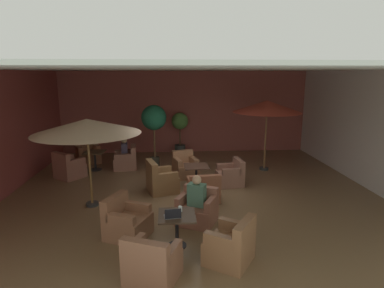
# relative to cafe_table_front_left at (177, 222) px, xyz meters

# --- Properties ---
(ground_plane) EXTENTS (10.51, 10.31, 0.02)m
(ground_plane) POSITION_rel_cafe_table_front_left_xyz_m (0.53, 2.81, -0.53)
(ground_plane) COLOR brown
(wall_back_brick) EXTENTS (10.51, 0.08, 3.44)m
(wall_back_brick) POSITION_rel_cafe_table_front_left_xyz_m (0.53, 7.93, 1.20)
(wall_back_brick) COLOR #984A41
(wall_back_brick) RESTS_ON ground_plane
(wall_right_plain) EXTENTS (0.08, 10.31, 3.44)m
(wall_right_plain) POSITION_rel_cafe_table_front_left_xyz_m (5.74, 2.81, 1.20)
(wall_right_plain) COLOR silver
(wall_right_plain) RESTS_ON ground_plane
(ceiling_slab) EXTENTS (10.51, 10.31, 0.06)m
(ceiling_slab) POSITION_rel_cafe_table_front_left_xyz_m (0.53, 2.81, 2.95)
(ceiling_slab) COLOR silver
(ceiling_slab) RESTS_ON wall_back_brick
(cafe_table_front_left) EXTENTS (0.72, 0.72, 0.67)m
(cafe_table_front_left) POSITION_rel_cafe_table_front_left_xyz_m (0.00, 0.00, 0.00)
(cafe_table_front_left) COLOR black
(cafe_table_front_left) RESTS_ON ground_plane
(armchair_front_left_north) EXTENTS (1.02, 0.99, 0.83)m
(armchair_front_left_north) POSITION_rel_cafe_table_front_left_xyz_m (-0.44, -1.06, -0.22)
(armchair_front_left_north) COLOR brown
(armchair_front_left_north) RESTS_ON ground_plane
(armchair_front_left_east) EXTENTS (1.05, 1.06, 0.86)m
(armchair_front_left_east) POSITION_rel_cafe_table_front_left_xyz_m (0.96, -0.63, -0.20)
(armchair_front_left_east) COLOR #905F3C
(armchair_front_left_east) RESTS_ON ground_plane
(armchair_front_left_south) EXTENTS (1.06, 1.02, 0.79)m
(armchair_front_left_south) POSITION_rel_cafe_table_front_left_xyz_m (0.49, 1.03, -0.22)
(armchair_front_left_south) COLOR #935642
(armchair_front_left_south) RESTS_ON ground_plane
(armchair_front_left_west) EXTENTS (1.05, 1.05, 0.86)m
(armchair_front_left_west) POSITION_rel_cafe_table_front_left_xyz_m (-1.04, 0.47, -0.20)
(armchair_front_left_west) COLOR brown
(armchair_front_left_west) RESTS_ON ground_plane
(cafe_table_front_right) EXTENTS (0.73, 0.73, 0.67)m
(cafe_table_front_right) POSITION_rel_cafe_table_front_left_xyz_m (-2.75, 5.37, -0.03)
(cafe_table_front_right) COLOR black
(cafe_table_front_right) RESTS_ON ground_plane
(armchair_front_right_north) EXTENTS (0.87, 0.88, 0.81)m
(armchair_front_right_north) POSITION_rel_cafe_table_front_left_xyz_m (-1.68, 5.50, -0.22)
(armchair_front_right_north) COLOR #8C5947
(armchair_front_right_north) RESTS_ON ground_plane
(armchair_front_right_east) EXTENTS (1.04, 1.01, 0.86)m
(armchair_front_right_east) POSITION_rel_cafe_table_front_left_xyz_m (-3.22, 6.33, -0.19)
(armchair_front_right_east) COLOR brown
(armchair_front_right_east) RESTS_ON ground_plane
(armchair_front_right_south) EXTENTS (1.08, 1.08, 0.89)m
(armchair_front_right_south) POSITION_rel_cafe_table_front_left_xyz_m (-3.41, 4.53, -0.19)
(armchair_front_right_south) COLOR #905745
(armchair_front_right_south) RESTS_ON ground_plane
(cafe_table_mid_center) EXTENTS (0.73, 0.73, 0.67)m
(cafe_table_mid_center) POSITION_rel_cafe_table_front_left_xyz_m (0.66, 3.37, -0.00)
(cafe_table_mid_center) COLOR black
(cafe_table_mid_center) RESTS_ON ground_plane
(armchair_mid_center_north) EXTENTS (0.81, 0.82, 0.80)m
(armchair_mid_center_north) POSITION_rel_cafe_table_front_left_xyz_m (1.73, 3.50, -0.22)
(armchair_mid_center_north) COLOR brown
(armchair_mid_center_north) RESTS_ON ground_plane
(armchair_mid_center_east) EXTENTS (0.89, 0.94, 0.83)m
(armchair_mid_center_east) POSITION_rel_cafe_table_front_left_xyz_m (0.37, 4.41, -0.20)
(armchair_mid_center_east) COLOR #926040
(armchair_mid_center_east) RESTS_ON ground_plane
(armchair_mid_center_south) EXTENTS (0.99, 0.99, 0.92)m
(armchair_mid_center_south) POSITION_rel_cafe_table_front_left_xyz_m (-0.38, 3.06, -0.19)
(armchair_mid_center_south) COLOR brown
(armchair_mid_center_south) RESTS_ON ground_plane
(armchair_mid_center_west) EXTENTS (0.88, 0.78, 0.78)m
(armchair_mid_center_west) POSITION_rel_cafe_table_front_left_xyz_m (0.76, 2.30, -0.23)
(armchair_mid_center_west) COLOR brown
(armchair_mid_center_west) RESTS_ON ground_plane
(patio_umbrella_tall_red) EXTENTS (2.64, 2.64, 2.26)m
(patio_umbrella_tall_red) POSITION_rel_cafe_table_front_left_xyz_m (-2.14, 2.17, 1.55)
(patio_umbrella_tall_red) COLOR #2D2D2D
(patio_umbrella_tall_red) RESTS_ON ground_plane
(patio_umbrella_center_beige) EXTENTS (2.34, 2.34, 2.44)m
(patio_umbrella_center_beige) POSITION_rel_cafe_table_front_left_xyz_m (3.20, 5.00, 1.71)
(patio_umbrella_center_beige) COLOR #2D2D2D
(patio_umbrella_center_beige) RESTS_ON ground_plane
(potted_tree_left_corner) EXTENTS (0.89, 0.89, 2.25)m
(potted_tree_left_corner) POSITION_rel_cafe_table_front_left_xyz_m (-0.67, 5.65, 1.19)
(potted_tree_left_corner) COLOR #35362A
(potted_tree_left_corner) RESTS_ON ground_plane
(potted_tree_mid_left) EXTENTS (0.68, 0.68, 1.76)m
(potted_tree_mid_left) POSITION_rel_cafe_table_front_left_xyz_m (0.31, 7.37, 0.65)
(potted_tree_mid_left) COLOR #323836
(potted_tree_mid_left) RESTS_ON ground_plane
(patron_blue_shirt) EXTENTS (0.45, 0.37, 0.72)m
(patron_blue_shirt) POSITION_rel_cafe_table_front_left_xyz_m (0.47, 1.00, 0.21)
(patron_blue_shirt) COLOR #4A745D
(patron_blue_shirt) RESTS_ON ground_plane
(patron_by_window) EXTENTS (0.26, 0.41, 0.70)m
(patron_by_window) POSITION_rel_cafe_table_front_left_xyz_m (-1.73, 5.49, 0.21)
(patron_by_window) COLOR #393041
(patron_by_window) RESTS_ON ground_plane
(iced_drink_cup) EXTENTS (0.08, 0.08, 0.11)m
(iced_drink_cup) POSITION_rel_cafe_table_front_left_xyz_m (0.07, 0.14, 0.20)
(iced_drink_cup) COLOR white
(iced_drink_cup) RESTS_ON cafe_table_front_left
(open_laptop) EXTENTS (0.34, 0.26, 0.20)m
(open_laptop) POSITION_rel_cafe_table_front_left_xyz_m (-0.08, -0.13, 0.20)
(open_laptop) COLOR #9EA0A5
(open_laptop) RESTS_ON cafe_table_front_left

